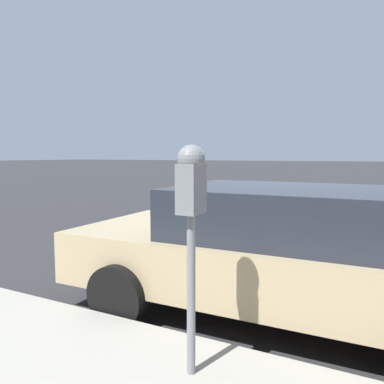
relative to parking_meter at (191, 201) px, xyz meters
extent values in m
plane|color=#2B2B2D|center=(2.71, 0.08, -1.41)|extent=(220.00, 220.00, 0.00)
cylinder|color=gray|center=(0.00, 0.00, -0.66)|extent=(0.06, 0.06, 1.14)
cube|color=gray|center=(0.00, 0.00, 0.08)|extent=(0.20, 0.14, 0.34)
sphere|color=gray|center=(0.00, 0.00, 0.28)|extent=(0.19, 0.19, 0.19)
cube|color=gold|center=(0.11, 0.00, 0.04)|extent=(0.01, 0.11, 0.12)
cube|color=black|center=(0.11, 0.00, 0.16)|extent=(0.01, 0.10, 0.08)
cube|color=tan|center=(1.61, -0.23, -0.81)|extent=(1.95, 4.54, 0.56)
cube|color=#232833|center=(1.62, -0.41, -0.28)|extent=(1.69, 2.55, 0.51)
cylinder|color=black|center=(0.65, 1.16, -1.09)|extent=(0.23, 0.64, 0.64)
cylinder|color=black|center=(2.53, 1.19, -1.09)|extent=(0.23, 0.64, 0.64)
camera|label=1|loc=(-2.24, -1.16, 0.31)|focal=35.00mm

